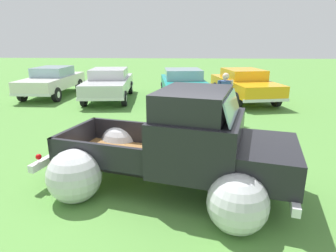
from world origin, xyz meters
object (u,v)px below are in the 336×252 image
Objects in this scene: vintage_pickup_truck at (184,152)px; lane_cone_1 at (148,127)px; lane_cone_0 at (157,133)px; show_car_0 at (53,80)px; spectator_0 at (225,95)px; show_car_2 at (183,83)px; show_car_1 at (109,83)px; show_car_3 at (244,84)px.

lane_cone_1 is at bearing 124.09° from vintage_pickup_truck.
vintage_pickup_truck is at bearing -73.72° from lane_cone_0.
spectator_0 reaches higher than show_car_0.
lane_cone_0 is (-0.71, -5.99, -0.47)m from show_car_2.
show_car_0 is 0.96× the size of show_car_1.
lane_cone_0 is (-0.71, 2.44, -0.45)m from vintage_pickup_truck.
show_car_2 is at bearing 84.39° from show_car_1.
show_car_0 reaches higher than lane_cone_0.
show_car_3 is 4.18m from spectator_0.
show_car_2 is at bearing -169.72° from spectator_0.
lane_cone_0 is at bearing 121.38° from vintage_pickup_truck.
show_car_1 is 2.78× the size of spectator_0.
vintage_pickup_truck is at bearing -29.64° from show_car_3.
show_car_1 is (-3.51, 8.47, 0.03)m from vintage_pickup_truck.
show_car_2 is (-0.01, 8.43, 0.03)m from vintage_pickup_truck.
lane_cone_0 is 1.00× the size of lane_cone_1.
show_car_0 is 2.67× the size of spectator_0.
show_car_3 is at bearing 85.46° from show_car_1.
spectator_0 reaches higher than show_car_1.
vintage_pickup_truck is 7.87× the size of lane_cone_0.
show_car_2 is 5.61m from lane_cone_1.
lane_cone_1 is at bearing -64.53° from spectator_0.
vintage_pickup_truck is 2.92× the size of spectator_0.
lane_cone_0 is at bearing -58.96° from lane_cone_1.
vintage_pickup_truck reaches higher than show_car_0.
lane_cone_0 is (5.85, -6.79, -0.47)m from show_car_0.
show_car_0 is 1.04× the size of show_car_2.
spectator_0 is at bearing 88.53° from vintage_pickup_truck.
lane_cone_1 is (5.56, -6.29, -0.47)m from show_car_0.
show_car_1 and show_car_3 have the same top height.
lane_cone_0 is at bearing -13.43° from show_car_2.
show_car_3 is (2.81, 0.08, 0.00)m from show_car_2.
vintage_pickup_truck is 7.87× the size of lane_cone_1.
show_car_2 is 6.05m from lane_cone_0.
show_car_3 is at bearing 150.51° from spectator_0.
show_car_2 is at bearing 83.28° from lane_cone_0.
lane_cone_1 is (-3.81, -5.58, -0.47)m from show_car_3.
lane_cone_1 is at bearing -45.78° from show_car_3.
spectator_0 is 2.70× the size of lane_cone_1.
show_car_3 is 2.83× the size of spectator_0.
lane_cone_0 and lane_cone_1 have the same top height.
show_car_0 is at bearing 130.77° from lane_cone_0.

